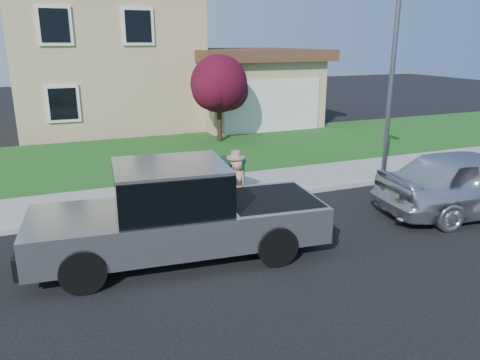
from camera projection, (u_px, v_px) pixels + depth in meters
name	position (u px, v px, depth m)	size (l,w,h in m)	color
ground	(219.00, 258.00, 9.06)	(80.00, 80.00, 0.00)	black
curb	(218.00, 203.00, 11.98)	(40.00, 0.20, 0.12)	gray
sidewalk	(204.00, 190.00, 12.95)	(40.00, 2.00, 0.15)	gray
lawn	(166.00, 155.00, 16.95)	(40.00, 7.00, 0.10)	#154A18
house	(132.00, 59.00, 23.15)	(14.00, 11.30, 6.85)	tan
pickup_truck	(178.00, 214.00, 8.92)	(5.84, 2.46, 1.87)	black
woman	(236.00, 189.00, 10.68)	(0.58, 0.41, 1.68)	#E5A47E
sedan	(474.00, 182.00, 11.20)	(1.89, 4.69, 1.60)	silver
ornamental_tree	(220.00, 87.00, 18.48)	(2.51, 2.26, 3.44)	black
trash_bin	(229.00, 177.00, 12.12)	(0.77, 0.84, 0.99)	#0D321C
street_lamp	(393.00, 78.00, 12.37)	(0.30, 0.71, 5.44)	slate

